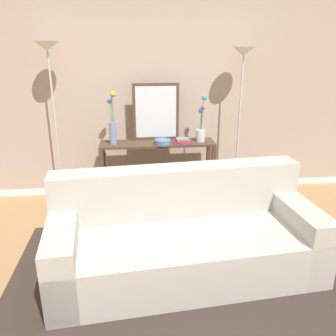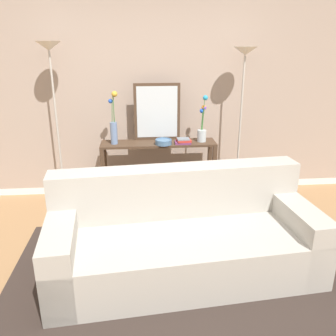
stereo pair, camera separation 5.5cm
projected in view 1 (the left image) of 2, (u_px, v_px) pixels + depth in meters
name	position (u px, v px, depth m)	size (l,w,h in m)	color
ground_plane	(162.00, 285.00, 3.00)	(16.00, 16.00, 0.02)	#9E754C
back_wall	(147.00, 91.00, 4.51)	(12.00, 0.15, 2.70)	white
area_rug	(187.00, 279.00, 3.05)	(3.04, 2.09, 0.01)	#332823
couch	(184.00, 238.00, 3.10)	(2.35, 1.15, 0.88)	#ADA89E
console_table	(158.00, 161.00, 4.40)	(1.40, 0.34, 0.78)	#473323
floor_lamp_left	(51.00, 81.00, 3.94)	(0.28, 0.28, 1.95)	#B7B2A8
floor_lamp_right	(242.00, 82.00, 4.17)	(0.28, 0.28, 1.89)	#B7B2A8
wall_mirror	(156.00, 112.00, 4.32)	(0.57, 0.02, 0.70)	#473323
vase_tall_flowers	(113.00, 125.00, 4.16)	(0.11, 0.10, 0.63)	#6B84AD
vase_short_flowers	(201.00, 127.00, 4.31)	(0.12, 0.12, 0.56)	silver
fruit_bowl	(163.00, 142.00, 4.22)	(0.20, 0.20, 0.06)	#4C7093
book_stack	(182.00, 141.00, 4.26)	(0.20, 0.15, 0.06)	#6B3360
book_row_under_console	(131.00, 198.00, 4.52)	(0.44, 0.18, 0.13)	maroon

